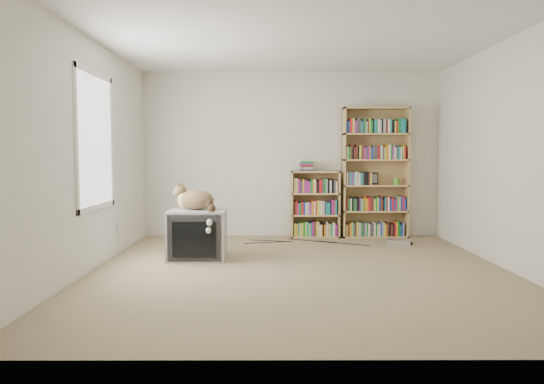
{
  "coord_description": "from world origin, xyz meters",
  "views": [
    {
      "loc": [
        -0.32,
        -5.63,
        1.24
      ],
      "look_at": [
        -0.3,
        1.0,
        0.78
      ],
      "focal_mm": 35.0,
      "sensor_mm": 36.0,
      "label": 1
    }
  ],
  "objects_px": {
    "crt_tv": "(198,235)",
    "cat": "(198,203)",
    "bookcase_tall": "(375,176)",
    "bookcase_short": "(315,206)",
    "dvd_player": "(399,242)"
  },
  "relations": [
    {
      "from": "bookcase_short",
      "to": "dvd_player",
      "type": "height_order",
      "value": "bookcase_short"
    },
    {
      "from": "bookcase_tall",
      "to": "bookcase_short",
      "type": "bearing_deg",
      "value": -179.83
    },
    {
      "from": "crt_tv",
      "to": "cat",
      "type": "height_order",
      "value": "cat"
    },
    {
      "from": "cat",
      "to": "crt_tv",
      "type": "bearing_deg",
      "value": -138.92
    },
    {
      "from": "bookcase_short",
      "to": "dvd_player",
      "type": "distance_m",
      "value": 1.38
    },
    {
      "from": "bookcase_tall",
      "to": "bookcase_short",
      "type": "height_order",
      "value": "bookcase_tall"
    },
    {
      "from": "crt_tv",
      "to": "cat",
      "type": "relative_size",
      "value": 1.09
    },
    {
      "from": "dvd_player",
      "to": "bookcase_tall",
      "type": "bearing_deg",
      "value": 119.92
    },
    {
      "from": "crt_tv",
      "to": "bookcase_tall",
      "type": "relative_size",
      "value": 0.35
    },
    {
      "from": "crt_tv",
      "to": "bookcase_tall",
      "type": "distance_m",
      "value": 3.05
    },
    {
      "from": "crt_tv",
      "to": "dvd_player",
      "type": "height_order",
      "value": "crt_tv"
    },
    {
      "from": "crt_tv",
      "to": "dvd_player",
      "type": "relative_size",
      "value": 2.18
    },
    {
      "from": "cat",
      "to": "dvd_player",
      "type": "distance_m",
      "value": 2.9
    },
    {
      "from": "cat",
      "to": "dvd_player",
      "type": "relative_size",
      "value": 2.0
    },
    {
      "from": "crt_tv",
      "to": "bookcase_short",
      "type": "bearing_deg",
      "value": 46.55
    }
  ]
}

